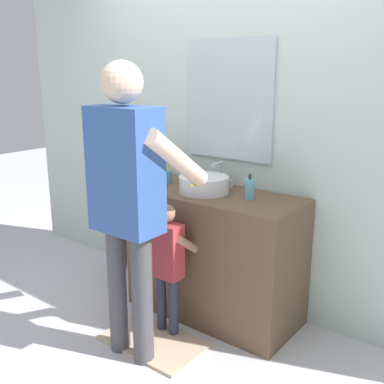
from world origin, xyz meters
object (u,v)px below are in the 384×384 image
soap_bottle (250,189)px  child_toddler (168,258)px  adult_parent (128,189)px  toothbrush_cup (167,176)px

soap_bottle → child_toddler: bearing=-128.1°
soap_bottle → adult_parent: adult_parent is taller
child_toddler → soap_bottle: bearing=51.9°
soap_bottle → child_toddler: 0.68m
toothbrush_cup → child_toddler: size_ratio=0.23×
toothbrush_cup → soap_bottle: size_ratio=1.25×
toothbrush_cup → adult_parent: (0.33, -0.71, 0.10)m
toothbrush_cup → child_toddler: bearing=-49.6°
adult_parent → soap_bottle: bearing=63.8°
soap_bottle → adult_parent: bearing=-116.2°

